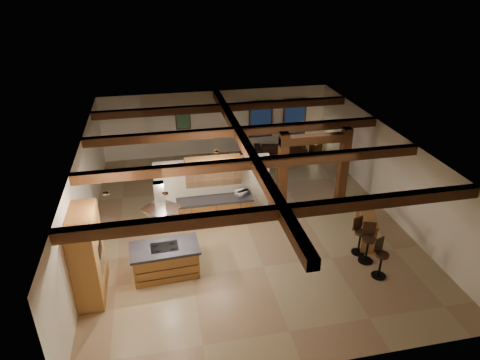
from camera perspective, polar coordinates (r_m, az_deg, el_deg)
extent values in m
plane|color=tan|center=(14.56, 0.70, -5.52)|extent=(12.00, 12.00, 0.00)
plane|color=white|center=(19.27, -3.10, 7.64)|extent=(10.00, 0.00, 10.00)
plane|color=white|center=(9.14, 9.14, -17.71)|extent=(10.00, 0.00, 10.00)
plane|color=white|center=(13.78, -20.05, -2.36)|extent=(0.00, 12.00, 12.00)
plane|color=white|center=(15.58, 19.01, 1.28)|extent=(0.00, 12.00, 12.00)
plane|color=#3C2013|center=(13.23, 0.77, 5.12)|extent=(12.00, 12.00, 0.00)
cube|color=#432510|center=(9.82, 5.75, -4.23)|extent=(10.00, 0.25, 0.28)
cube|color=#432510|center=(12.12, 2.07, 2.26)|extent=(10.00, 0.25, 0.28)
cube|color=#432510|center=(14.47, -0.34, 6.49)|extent=(10.00, 0.25, 0.28)
cube|color=#432510|center=(16.98, -2.15, 9.62)|extent=(10.00, 0.25, 0.28)
cube|color=#432510|center=(13.28, 0.76, 4.56)|extent=(0.28, 12.00, 0.28)
cube|color=#432510|center=(14.60, 5.69, 0.95)|extent=(0.30, 0.30, 2.90)
cube|color=#432510|center=(15.35, 13.58, 1.65)|extent=(0.30, 0.30, 2.90)
cube|color=#432510|center=(14.48, 10.08, 5.41)|extent=(2.50, 0.28, 0.28)
cube|color=white|center=(14.28, -3.63, -1.17)|extent=(3.80, 0.18, 2.20)
cube|color=#986331|center=(11.67, -19.67, -9.46)|extent=(0.64, 1.60, 2.40)
cube|color=silver|center=(11.65, -18.16, -9.56)|extent=(0.06, 0.62, 0.95)
cube|color=black|center=(11.53, -18.10, -8.74)|extent=(0.01, 0.50, 0.28)
cube|color=#986331|center=(14.28, -3.32, -4.26)|extent=(2.40, 0.60, 0.86)
cube|color=black|center=(14.04, -3.37, -2.62)|extent=(2.50, 0.66, 0.08)
cube|color=#986331|center=(13.78, -3.61, 1.24)|extent=(1.80, 0.34, 0.95)
cube|color=silver|center=(13.62, -3.50, 0.91)|extent=(1.74, 0.02, 0.90)
pyramid|color=silver|center=(11.51, -10.37, -5.53)|extent=(1.10, 1.10, 0.45)
cube|color=silver|center=(11.10, -10.71, -2.00)|extent=(0.26, 0.22, 0.73)
cube|color=#432510|center=(19.57, 2.78, 8.11)|extent=(1.10, 0.05, 1.70)
cube|color=black|center=(19.54, 2.80, 8.09)|extent=(0.95, 0.02, 1.55)
cube|color=#432510|center=(20.01, 7.27, 8.36)|extent=(1.10, 0.05, 1.70)
cube|color=black|center=(19.98, 7.30, 8.33)|extent=(0.95, 0.02, 1.55)
cube|color=#432510|center=(18.98, -7.61, 7.93)|extent=(0.65, 0.04, 0.85)
cube|color=#275B3D|center=(18.96, -7.60, 7.91)|extent=(0.55, 0.01, 0.75)
cylinder|color=silver|center=(10.44, -9.97, -1.81)|extent=(0.16, 0.16, 0.03)
cylinder|color=silver|center=(12.62, -3.20, 3.82)|extent=(0.16, 0.16, 0.03)
cylinder|color=silver|center=(10.79, -17.47, -1.72)|extent=(0.16, 0.16, 0.03)
cube|color=#986331|center=(12.25, -9.86, -10.69)|extent=(1.80, 0.97, 0.84)
cube|color=black|center=(11.98, -10.04, -8.95)|extent=(1.92, 1.09, 0.08)
cube|color=black|center=(11.96, -10.05, -8.78)|extent=(0.76, 0.52, 0.02)
imported|color=#3A160E|center=(16.45, -1.80, -0.23)|extent=(1.97, 1.55, 0.61)
imported|color=black|center=(19.36, 5.38, 4.12)|extent=(2.43, 1.26, 0.68)
imported|color=#BBBBC0|center=(14.10, 0.23, -1.72)|extent=(0.48, 0.41, 0.23)
cube|color=#986331|center=(13.82, 16.65, -4.19)|extent=(1.05, 1.88, 0.05)
cube|color=#986331|center=(13.38, 16.80, -7.75)|extent=(0.42, 0.22, 0.92)
cube|color=#986331|center=(14.76, 16.03, -4.13)|extent=(0.42, 0.22, 0.92)
cube|color=#432510|center=(19.87, 10.05, 4.20)|extent=(0.51, 0.51, 0.53)
cylinder|color=black|center=(19.74, 10.13, 5.15)|extent=(0.07, 0.07, 0.18)
cone|color=#F3CD92|center=(19.67, 10.17, 5.63)|extent=(0.31, 0.31, 0.20)
cylinder|color=black|center=(12.43, 18.44, -9.44)|extent=(0.37, 0.37, 0.07)
cube|color=black|center=(12.38, 17.99, -8.19)|extent=(0.34, 0.16, 0.41)
cylinder|color=black|center=(12.64, 18.19, -10.79)|extent=(0.06, 0.06, 0.71)
cylinder|color=black|center=(12.85, 17.97, -12.01)|extent=(0.41, 0.41, 0.03)
cylinder|color=black|center=(12.87, 16.79, -7.58)|extent=(0.39, 0.39, 0.08)
cube|color=black|center=(12.89, 16.84, -6.21)|extent=(0.36, 0.16, 0.43)
cylinder|color=black|center=(13.08, 16.57, -8.98)|extent=(0.06, 0.06, 0.75)
cylinder|color=black|center=(13.30, 16.36, -10.26)|extent=(0.43, 0.43, 0.03)
cylinder|color=black|center=(13.18, 15.82, -6.75)|extent=(0.37, 0.37, 0.07)
cube|color=black|center=(13.15, 15.43, -5.55)|extent=(0.34, 0.15, 0.41)
cylinder|color=black|center=(13.38, 15.63, -8.06)|extent=(0.06, 0.06, 0.71)
cylinder|color=black|center=(13.58, 15.44, -9.26)|extent=(0.41, 0.41, 0.03)
cube|color=#432510|center=(15.59, -3.87, -1.18)|extent=(0.47, 0.47, 0.06)
cube|color=#432510|center=(15.61, -4.07, 0.47)|extent=(0.45, 0.08, 0.80)
cylinder|color=#432510|center=(15.53, -4.37, -2.40)|extent=(0.05, 0.05, 0.45)
cylinder|color=#432510|center=(15.59, -3.06, -2.24)|extent=(0.05, 0.05, 0.45)
cylinder|color=#432510|center=(15.85, -4.61, -1.77)|extent=(0.05, 0.05, 0.45)
cylinder|color=#432510|center=(15.90, -3.33, -1.62)|extent=(0.05, 0.05, 0.45)
cube|color=#432510|center=(16.90, -4.84, 1.14)|extent=(0.47, 0.47, 0.06)
cube|color=#432510|center=(16.54, -4.75, 2.04)|extent=(0.45, 0.08, 0.80)
cylinder|color=#432510|center=(17.20, -4.32, 0.69)|extent=(0.05, 0.05, 0.45)
cylinder|color=#432510|center=(17.15, -5.50, 0.56)|extent=(0.05, 0.05, 0.45)
cylinder|color=#432510|center=(16.88, -4.09, 0.16)|extent=(0.05, 0.05, 0.45)
cylinder|color=#432510|center=(16.83, -5.30, 0.02)|extent=(0.05, 0.05, 0.45)
cube|color=#432510|center=(15.72, -1.21, -0.86)|extent=(0.47, 0.47, 0.06)
cube|color=#432510|center=(15.74, -1.41, 0.77)|extent=(0.45, 0.08, 0.80)
cylinder|color=#432510|center=(15.66, -1.69, -2.07)|extent=(0.05, 0.05, 0.45)
cylinder|color=#432510|center=(15.73, -0.40, -1.91)|extent=(0.05, 0.05, 0.45)
cylinder|color=#432510|center=(15.97, -1.98, -1.46)|extent=(0.05, 0.05, 0.45)
cylinder|color=#432510|center=(16.04, -0.72, -1.30)|extent=(0.05, 0.05, 0.45)
cube|color=#432510|center=(17.03, -2.37, 1.41)|extent=(0.47, 0.47, 0.06)
cube|color=#432510|center=(16.66, -2.23, 2.31)|extent=(0.45, 0.08, 0.80)
cylinder|color=#432510|center=(17.33, -1.89, 0.96)|extent=(0.05, 0.05, 0.45)
cylinder|color=#432510|center=(17.27, -3.06, 0.83)|extent=(0.05, 0.05, 0.45)
cylinder|color=#432510|center=(17.01, -1.62, 0.45)|extent=(0.05, 0.05, 0.45)
cylinder|color=#432510|center=(16.95, -2.82, 0.31)|extent=(0.05, 0.05, 0.45)
cube|color=#432510|center=(15.89, 1.41, -0.55)|extent=(0.47, 0.47, 0.06)
cube|color=#432510|center=(15.91, 1.21, 1.07)|extent=(0.45, 0.08, 0.80)
cylinder|color=#432510|center=(15.81, 0.95, -1.74)|extent=(0.05, 0.05, 0.45)
cylinder|color=#432510|center=(15.90, 2.21, -1.59)|extent=(0.05, 0.05, 0.45)
cylinder|color=#432510|center=(16.12, 0.61, -1.14)|extent=(0.05, 0.05, 0.45)
cylinder|color=#432510|center=(16.21, 1.84, -0.99)|extent=(0.05, 0.05, 0.45)
cube|color=#432510|center=(17.18, 0.07, 1.68)|extent=(0.47, 0.47, 0.06)
cube|color=#432510|center=(16.82, 0.26, 2.58)|extent=(0.45, 0.08, 0.80)
cylinder|color=#432510|center=(17.49, 0.49, 1.23)|extent=(0.05, 0.05, 0.45)
cylinder|color=#432510|center=(17.41, -0.66, 1.10)|extent=(0.05, 0.05, 0.45)
cylinder|color=#432510|center=(17.18, 0.80, 0.72)|extent=(0.05, 0.05, 0.45)
cylinder|color=#432510|center=(17.09, -0.37, 0.59)|extent=(0.05, 0.05, 0.45)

